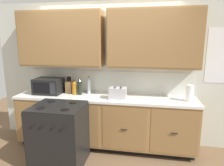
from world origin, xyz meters
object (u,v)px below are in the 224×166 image
at_px(knife_block, 69,87).
at_px(toaster, 118,93).
at_px(stove_range, 59,135).
at_px(bottle_clear, 89,85).
at_px(microwave, 49,86).
at_px(bottle_dark, 80,87).
at_px(paper_towel_roll, 189,93).
at_px(bottle_amber, 74,88).

bearing_deg(knife_block, toaster, -13.88).
height_order(stove_range, bottle_clear, bottle_clear).
distance_m(microwave, bottle_dark, 0.58).
bearing_deg(knife_block, bottle_dark, -20.56).
bearing_deg(stove_range, paper_towel_roll, 16.91).
bearing_deg(bottle_clear, paper_towel_roll, -6.25).
xyz_separation_m(toaster, bottle_dark, (-0.71, 0.15, 0.04)).
distance_m(toaster, bottle_dark, 0.73).
bearing_deg(bottle_clear, bottle_dark, -144.26).
distance_m(stove_range, bottle_amber, 0.89).
bearing_deg(knife_block, stove_range, -81.27).
bearing_deg(bottle_amber, toaster, -9.95).
distance_m(stove_range, bottle_clear, 1.03).
relative_size(knife_block, bottle_clear, 0.99).
xyz_separation_m(microwave, bottle_amber, (0.48, 0.02, -0.02)).
bearing_deg(knife_block, bottle_clear, 3.04).
distance_m(microwave, paper_towel_roll, 2.43).
height_order(bottle_clear, bottle_amber, bottle_clear).
bearing_deg(bottle_amber, bottle_dark, 2.87).
distance_m(microwave, toaster, 1.30).
bearing_deg(bottle_amber, knife_block, 144.68).
xyz_separation_m(knife_block, bottle_clear, (0.37, 0.02, 0.04)).
distance_m(bottle_clear, bottle_amber, 0.27).
height_order(knife_block, bottle_dark, knife_block).
distance_m(toaster, knife_block, 0.96).
bearing_deg(bottle_clear, microwave, -170.04).
bearing_deg(bottle_dark, toaster, -11.67).
height_order(microwave, bottle_dark, bottle_dark).
xyz_separation_m(microwave, paper_towel_roll, (2.43, -0.06, -0.01)).
relative_size(bottle_clear, bottle_dark, 1.10).
height_order(microwave, paper_towel_roll, microwave).
distance_m(knife_block, paper_towel_roll, 2.08).
bearing_deg(bottle_clear, bottle_amber, -155.88).
xyz_separation_m(toaster, bottle_clear, (-0.57, 0.25, 0.06)).
height_order(paper_towel_roll, bottle_amber, paper_towel_roll).
xyz_separation_m(knife_block, bottle_dark, (0.22, -0.08, 0.02)).
distance_m(toaster, paper_towel_roll, 1.14).
height_order(bottle_amber, bottle_dark, bottle_dark).
height_order(knife_block, bottle_amber, knife_block).
xyz_separation_m(toaster, bottle_amber, (-0.81, 0.14, 0.03)).
bearing_deg(paper_towel_roll, stove_range, -163.09).
bearing_deg(stove_range, knife_block, 98.73).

